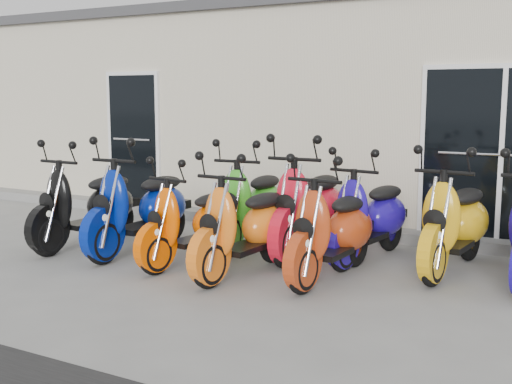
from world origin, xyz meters
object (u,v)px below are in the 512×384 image
scooter_front_black (86,192)px  scooter_back_blue (370,203)px  scooter_front_orange_b (245,212)px  scooter_back_yellow (455,208)px  scooter_front_blue (140,194)px  scooter_back_red (309,194)px  scooter_front_orange_a (193,210)px  scooter_back_green (252,192)px  scooter_front_red (333,216)px

scooter_front_black → scooter_back_blue: 3.57m
scooter_front_orange_b → scooter_back_yellow: bearing=35.6°
scooter_front_blue → scooter_back_red: scooter_back_red is taller
scooter_front_black → scooter_back_yellow: size_ratio=0.98×
scooter_front_blue → scooter_back_yellow: scooter_front_blue is taller
scooter_front_orange_a → scooter_back_red: 1.44m
scooter_front_blue → scooter_back_green: scooter_front_blue is taller
scooter_front_blue → scooter_front_red: 2.51m
scooter_front_orange_a → scooter_front_blue: bearing=179.4°
scooter_front_red → scooter_back_yellow: 1.39m
scooter_front_black → scooter_back_blue: scooter_front_black is taller
scooter_back_blue → scooter_back_yellow: size_ratio=0.96×
scooter_front_orange_b → scooter_front_black: bearing=-179.2°
scooter_front_blue → scooter_front_orange_b: bearing=-7.9°
scooter_front_blue → scooter_front_black: bearing=-174.8°
scooter_front_orange_a → scooter_back_blue: scooter_back_blue is taller
scooter_front_black → scooter_back_red: 2.85m
scooter_front_blue → scooter_front_orange_b: 1.63m
scooter_front_blue → scooter_front_orange_a: size_ratio=1.15×
scooter_front_orange_a → scooter_front_red: scooter_front_red is taller
scooter_front_orange_b → scooter_back_green: size_ratio=0.97×
scooter_front_black → scooter_front_orange_b: scooter_front_black is taller
scooter_front_blue → scooter_back_yellow: (3.57, 0.95, -0.02)m
scooter_back_red → scooter_back_blue: (0.73, 0.09, -0.07)m
scooter_back_yellow → scooter_back_green: bearing=-174.8°
scooter_back_red → scooter_back_blue: scooter_back_red is taller
scooter_front_blue → scooter_back_green: size_ratio=1.04×
scooter_back_red → scooter_front_orange_b: bearing=-103.9°
scooter_front_blue → scooter_back_blue: size_ratio=1.07×
scooter_front_black → scooter_back_yellow: (4.38, 1.02, 0.01)m
scooter_front_black → scooter_front_orange_a: scooter_front_black is taller
scooter_back_red → scooter_back_yellow: bearing=0.1°
scooter_back_yellow → scooter_back_red: bearing=-172.8°
scooter_front_red → scooter_front_orange_a: bearing=-168.4°
scooter_front_orange_b → scooter_back_red: bearing=82.3°
scooter_front_red → scooter_front_blue: bearing=-174.3°
scooter_front_orange_a → scooter_back_green: scooter_back_green is taller
scooter_back_green → scooter_front_blue: bearing=-141.5°
scooter_front_black → scooter_front_orange_b: 2.43m
scooter_front_orange_a → scooter_back_yellow: 2.91m
scooter_front_black → scooter_front_red: 3.33m
scooter_back_red → scooter_back_blue: 0.74m
scooter_back_green → scooter_back_red: bearing=-8.8°
scooter_front_black → scooter_front_blue: bearing=6.7°
scooter_front_black → scooter_front_orange_a: bearing=-0.9°
scooter_front_black → scooter_back_green: size_ratio=0.99×
scooter_front_orange_a → scooter_front_red: 1.65m
scooter_front_orange_a → scooter_back_yellow: (2.69, 1.10, 0.08)m
scooter_front_orange_b → scooter_back_blue: bearing=55.9°
scooter_front_blue → scooter_front_red: scooter_front_blue is taller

